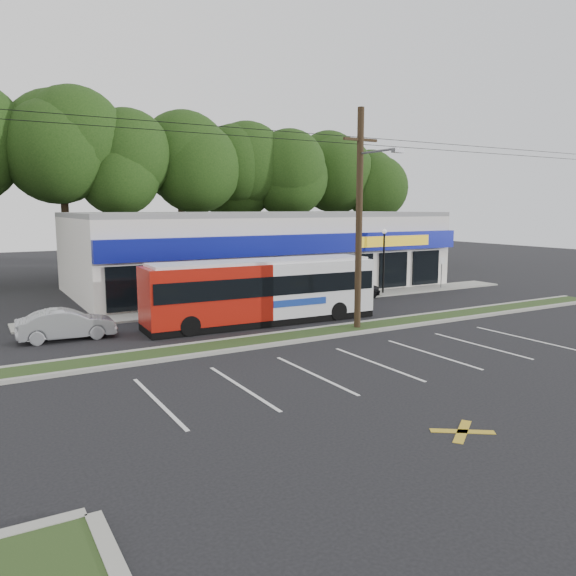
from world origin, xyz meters
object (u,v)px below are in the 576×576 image
(car_dark, at_px, (349,288))
(pedestrian_a, at_px, (310,289))
(sign_post, at_px, (442,267))
(pedestrian_b, at_px, (355,286))
(car_silver, at_px, (66,324))
(metrobus, at_px, (263,290))
(lamp_post, at_px, (384,253))
(utility_pole, at_px, (357,212))

(car_dark, relative_size, pedestrian_a, 2.49)
(sign_post, relative_size, pedestrian_b, 1.44)
(car_dark, bearing_deg, car_silver, 99.98)
(pedestrian_b, bearing_deg, car_dark, -1.28)
(car_dark, height_order, pedestrian_a, pedestrian_a)
(sign_post, xyz_separation_m, metrobus, (-16.12, -4.08, 0.09))
(lamp_post, distance_m, car_dark, 3.56)
(car_dark, relative_size, car_silver, 1.00)
(sign_post, height_order, pedestrian_a, sign_post)
(pedestrian_a, relative_size, pedestrian_b, 1.05)
(car_silver, bearing_deg, metrobus, -94.47)
(utility_pole, bearing_deg, lamp_post, 43.95)
(pedestrian_b, bearing_deg, pedestrian_a, -1.28)
(lamp_post, xyz_separation_m, pedestrian_a, (-5.82, -0.30, -1.86))
(utility_pole, bearing_deg, car_dark, 55.38)
(car_silver, relative_size, pedestrian_a, 2.49)
(metrobus, bearing_deg, pedestrian_b, 27.20)
(sign_post, bearing_deg, metrobus, -165.81)
(utility_pole, height_order, metrobus, utility_pole)
(metrobus, xyz_separation_m, car_silver, (-8.88, 1.15, -0.99))
(sign_post, bearing_deg, lamp_post, 177.42)
(lamp_post, relative_size, car_silver, 1.06)
(car_silver, distance_m, pedestrian_b, 17.71)
(utility_pole, relative_size, pedestrian_b, 32.43)
(utility_pole, height_order, sign_post, utility_pole)
(utility_pole, xyz_separation_m, car_silver, (-11.83, 4.72, -4.75))
(lamp_post, xyz_separation_m, pedestrian_b, (-2.52, -0.30, -1.90))
(pedestrian_a, distance_m, pedestrian_b, 3.30)
(lamp_post, distance_m, metrobus, 11.97)
(utility_pole, distance_m, car_silver, 13.60)
(lamp_post, xyz_separation_m, metrobus, (-11.12, -4.30, -1.02))
(lamp_post, height_order, metrobus, lamp_post)
(lamp_post, bearing_deg, metrobus, -158.86)
(pedestrian_b, bearing_deg, metrobus, 23.67)
(lamp_post, bearing_deg, car_dark, -174.17)
(car_dark, distance_m, pedestrian_b, 0.43)
(car_dark, bearing_deg, utility_pole, 145.86)
(car_silver, xyz_separation_m, pedestrian_a, (14.18, 2.85, 0.15))
(pedestrian_a, height_order, pedestrian_b, pedestrian_a)
(utility_pole, xyz_separation_m, pedestrian_b, (5.65, 7.57, -4.64))
(utility_pole, distance_m, car_dark, 10.35)
(metrobus, relative_size, car_silver, 2.91)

